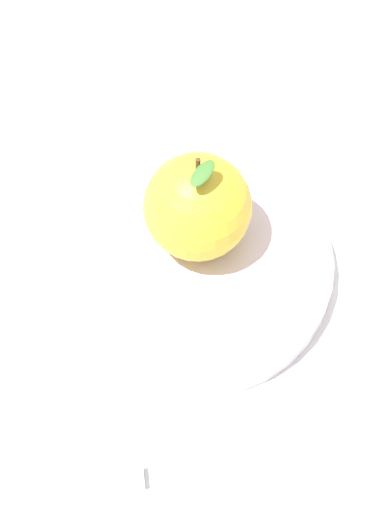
% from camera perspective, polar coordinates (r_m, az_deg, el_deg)
% --- Properties ---
extents(ground_plane, '(2.40, 2.40, 0.00)m').
position_cam_1_polar(ground_plane, '(0.57, -0.36, -2.39)').
color(ground_plane, silver).
extents(dinner_plate, '(0.22, 0.22, 0.02)m').
position_cam_1_polar(dinner_plate, '(0.57, -0.00, -0.46)').
color(dinner_plate, silver).
rests_on(dinner_plate, ground_plane).
extents(apple, '(0.08, 0.08, 0.10)m').
position_cam_1_polar(apple, '(0.53, 0.45, 3.99)').
color(apple, gold).
rests_on(apple, dinner_plate).
extents(side_bowl, '(0.14, 0.14, 0.03)m').
position_cam_1_polar(side_bowl, '(0.68, 12.66, 11.76)').
color(side_bowl, silver).
rests_on(side_bowl, ground_plane).
extents(knife, '(0.06, 0.23, 0.01)m').
position_cam_1_polar(knife, '(0.50, -3.18, -17.43)').
color(knife, silver).
rests_on(knife, ground_plane).
extents(linen_napkin, '(0.15, 0.19, 0.00)m').
position_cam_1_polar(linen_napkin, '(0.69, -2.70, 11.83)').
color(linen_napkin, silver).
rests_on(linen_napkin, ground_plane).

